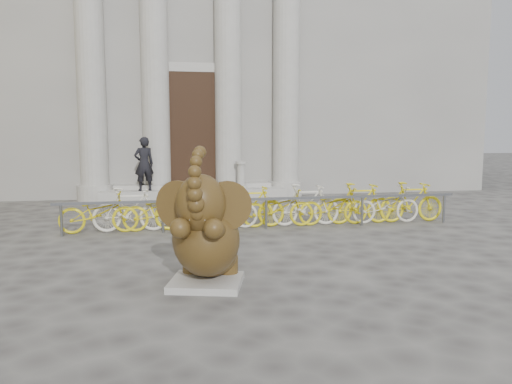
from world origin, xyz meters
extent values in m
plane|color=#474442|center=(0.00, 0.00, 0.00)|extent=(80.00, 80.00, 0.00)
cube|color=gray|center=(0.00, 15.00, 6.00)|extent=(22.00, 10.00, 12.00)
cube|color=black|center=(0.00, 9.92, 2.30)|extent=(2.40, 0.16, 4.00)
cylinder|color=#A8A59E|center=(-3.20, 9.80, 4.00)|extent=(0.90, 0.90, 8.00)
cylinder|color=#A8A59E|center=(-1.20, 9.80, 4.00)|extent=(0.90, 0.90, 8.00)
cylinder|color=#A8A59E|center=(1.20, 9.80, 4.00)|extent=(0.90, 0.90, 8.00)
cylinder|color=#A8A59E|center=(3.20, 9.80, 4.00)|extent=(0.90, 0.90, 8.00)
cube|color=#A8A59E|center=(0.00, 9.40, 0.18)|extent=(6.00, 1.20, 0.36)
cube|color=#A8A59E|center=(-0.42, -0.03, 0.05)|extent=(1.21, 1.14, 0.10)
ellipsoid|color=black|center=(-0.36, 0.18, 0.40)|extent=(1.03, 1.00, 0.65)
ellipsoid|color=black|center=(-0.41, -0.01, 0.69)|extent=(1.25, 1.42, 1.05)
cylinder|color=black|center=(-0.59, 0.38, 0.23)|extent=(0.37, 0.37, 0.26)
cylinder|color=black|center=(-0.06, 0.24, 0.23)|extent=(0.37, 0.37, 0.26)
cylinder|color=black|center=(-0.73, -0.35, 0.89)|extent=(0.39, 0.65, 0.40)
cylinder|color=black|center=(-0.30, -0.46, 0.89)|extent=(0.39, 0.65, 0.40)
ellipsoid|color=black|center=(-0.51, -0.36, 1.26)|extent=(0.83, 0.80, 0.81)
cylinder|color=black|center=(-0.81, -0.16, 1.21)|extent=(0.61, 0.42, 0.69)
cylinder|color=black|center=(-0.14, -0.34, 1.21)|extent=(0.69, 0.09, 0.69)
cone|color=beige|center=(-0.68, -0.53, 1.09)|extent=(0.07, 0.23, 0.11)
cone|color=beige|center=(-0.44, -0.59, 1.09)|extent=(0.18, 0.24, 0.11)
cube|color=slate|center=(1.30, 3.98, 0.70)|extent=(9.33, 0.06, 0.06)
cylinder|color=slate|center=(-3.16, 3.98, 0.35)|extent=(0.06, 0.06, 0.70)
cylinder|color=slate|center=(-1.03, 3.98, 0.35)|extent=(0.06, 0.06, 0.70)
cylinder|color=slate|center=(1.30, 3.98, 0.35)|extent=(0.06, 0.06, 0.70)
cylinder|color=slate|center=(3.64, 3.98, 0.35)|extent=(0.06, 0.06, 0.70)
cylinder|color=slate|center=(5.77, 3.98, 0.35)|extent=(0.06, 0.06, 0.70)
imported|color=yellow|center=(-2.42, 4.23, 0.50)|extent=(1.70, 0.50, 1.00)
imported|color=silver|center=(-1.75, 4.23, 0.50)|extent=(1.66, 0.47, 1.00)
imported|color=yellow|center=(-1.07, 4.23, 0.50)|extent=(1.70, 0.50, 1.00)
imported|color=yellow|center=(-0.39, 4.23, 0.50)|extent=(1.66, 0.47, 1.00)
imported|color=silver|center=(0.29, 4.23, 0.50)|extent=(1.70, 0.50, 1.00)
imported|color=yellow|center=(0.96, 4.23, 0.50)|extent=(1.66, 0.47, 1.00)
imported|color=yellow|center=(1.64, 4.23, 0.50)|extent=(1.70, 0.50, 1.00)
imported|color=silver|center=(2.32, 4.23, 0.50)|extent=(1.66, 0.47, 1.00)
imported|color=yellow|center=(3.00, 4.23, 0.50)|extent=(1.70, 0.50, 1.00)
imported|color=yellow|center=(3.67, 4.23, 0.50)|extent=(1.66, 0.47, 1.00)
imported|color=silver|center=(4.35, 4.23, 0.50)|extent=(1.70, 0.50, 1.00)
imported|color=yellow|center=(5.03, 4.23, 0.50)|extent=(1.66, 0.47, 1.00)
imported|color=black|center=(-1.59, 9.05, 1.21)|extent=(0.71, 0.57, 1.71)
cylinder|color=#A8A59E|center=(1.52, 9.10, 0.42)|extent=(0.37, 0.37, 0.11)
cylinder|color=#A8A59E|center=(1.52, 9.10, 0.77)|extent=(0.26, 0.26, 0.83)
cylinder|color=#A8A59E|center=(1.52, 9.10, 1.22)|extent=(0.37, 0.37, 0.09)
camera|label=1|loc=(-1.00, -7.08, 2.23)|focal=35.00mm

